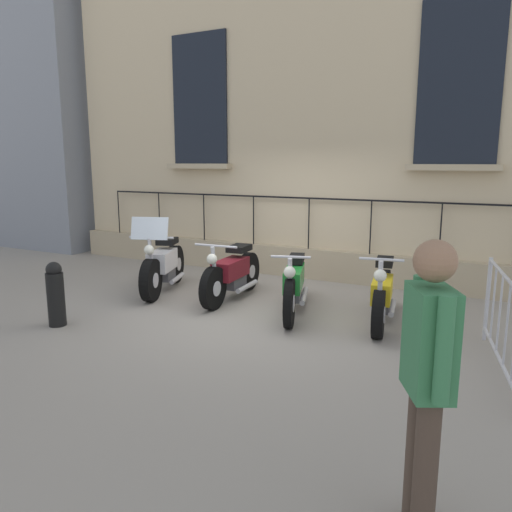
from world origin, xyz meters
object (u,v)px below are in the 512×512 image
Objects in this scene: bollard at (56,294)px; crowd_barrier at (503,321)px; motorcycle_maroon at (232,274)px; motorcycle_green at (294,284)px; pedestrian_walking at (428,371)px; motorcycle_yellow at (382,296)px; motorcycle_white at (163,266)px.

crowd_barrier is at bearing 101.35° from bollard.
motorcycle_maroon is 0.94× the size of motorcycle_green.
bollard is at bearing -78.65° from crowd_barrier.
crowd_barrier is (0.99, 2.77, 0.15)m from motorcycle_green.
pedestrian_walking is (3.73, 2.41, 0.60)m from motorcycle_green.
motorcycle_maroon is at bearing 147.09° from bollard.
motorcycle_yellow is 0.92× the size of crowd_barrier.
bollard is at bearing -108.36° from pedestrian_walking.
motorcycle_maroon is 0.95× the size of crowd_barrier.
motorcycle_maroon is at bearing -98.42° from motorcycle_green.
motorcycle_yellow is (0.09, 2.44, -0.03)m from motorcycle_maroon.
bollard is at bearing -51.67° from motorcycle_green.
pedestrian_walking is (3.90, 3.57, 0.61)m from motorcycle_maroon.
motorcycle_maroon is (-0.12, 1.29, -0.03)m from motorcycle_white.
motorcycle_maroon is at bearing -92.20° from motorcycle_yellow.
motorcycle_maroon is 5.33m from pedestrian_walking.
crowd_barrier is at bearing 73.61° from motorcycle_maroon.
motorcycle_maroon is 2.44m from motorcycle_yellow.
motorcycle_yellow is 4.03m from pedestrian_walking.
motorcycle_green is at bearing 81.58° from motorcycle_maroon.
motorcycle_green is (0.17, 1.16, 0.00)m from motorcycle_maroon.
pedestrian_walking is at bearing 16.55° from motorcycle_yellow.
motorcycle_yellow is 1.05× the size of pedestrian_walking.
crowd_barrier is (1.04, 5.22, 0.13)m from motorcycle_white.
motorcycle_yellow is at bearing 87.80° from motorcycle_maroon.
motorcycle_green is 1.28m from motorcycle_yellow.
motorcycle_white reaches higher than bollard.
motorcycle_white is 2.12m from bollard.
motorcycle_white is at bearing -127.90° from pedestrian_walking.
bollard is (2.14, -3.89, 0.06)m from motorcycle_yellow.
motorcycle_white is 1.07× the size of pedestrian_walking.
motorcycle_maroon reaches higher than motorcycle_green.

